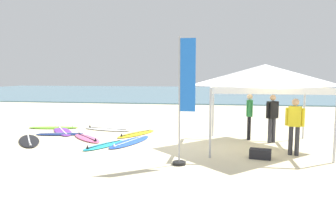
# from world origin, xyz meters

# --- Properties ---
(ground_plane) EXTENTS (80.00, 80.00, 0.00)m
(ground_plane) POSITION_xyz_m (0.00, 0.00, 0.00)
(ground_plane) COLOR beige
(sea) EXTENTS (80.00, 36.00, 0.10)m
(sea) POSITION_xyz_m (0.00, 32.76, 0.05)
(sea) COLOR #568499
(sea) RESTS_ON ground
(canopy_tent) EXTENTS (3.51, 3.51, 2.75)m
(canopy_tent) POSITION_xyz_m (2.80, 0.11, 2.39)
(canopy_tent) COLOR #B7B7BC
(canopy_tent) RESTS_ON ground
(surfboard_pink) EXTENTS (1.83, 1.84, 0.19)m
(surfboard_pink) POSITION_xyz_m (-3.55, 0.42, 0.04)
(surfboard_pink) COLOR pink
(surfboard_pink) RESTS_ON ground
(surfboard_navy) EXTENTS (1.96, 0.89, 0.19)m
(surfboard_navy) POSITION_xyz_m (-4.96, 1.04, 0.04)
(surfboard_navy) COLOR navy
(surfboard_navy) RESTS_ON ground
(surfboard_yellow) EXTENTS (1.45, 2.12, 0.19)m
(surfboard_yellow) POSITION_xyz_m (-1.94, 1.58, 0.04)
(surfboard_yellow) COLOR yellow
(surfboard_yellow) RESTS_ON ground
(surfboard_white) EXTENTS (2.29, 1.04, 0.19)m
(surfboard_white) POSITION_xyz_m (-3.48, 2.43, 0.04)
(surfboard_white) COLOR white
(surfboard_white) RESTS_ON ground
(surfboard_black) EXTENTS (1.97, 2.43, 0.19)m
(surfboard_black) POSITION_xyz_m (-5.43, -0.36, 0.04)
(surfboard_black) COLOR black
(surfboard_black) RESTS_ON ground
(surfboard_blue) EXTENTS (1.30, 2.50, 0.19)m
(surfboard_blue) POSITION_xyz_m (-1.76, 0.04, 0.04)
(surfboard_blue) COLOR blue
(surfboard_blue) RESTS_ON ground
(surfboard_lime) EXTENTS (2.26, 0.91, 0.19)m
(surfboard_lime) POSITION_xyz_m (-6.03, 2.47, 0.04)
(surfboard_lime) COLOR #7AD12D
(surfboard_lime) RESTS_ON ground
(surfboard_purple) EXTENTS (1.91, 2.30, 0.19)m
(surfboard_purple) POSITION_xyz_m (-5.17, 1.66, 0.04)
(surfboard_purple) COLOR purple
(surfboard_purple) RESTS_ON ground
(surfboard_cyan) EXTENTS (1.22, 1.91, 0.19)m
(surfboard_cyan) POSITION_xyz_m (-2.47, -0.64, 0.04)
(surfboard_cyan) COLOR #23B2CC
(surfboard_cyan) RESTS_ON ground
(person_yellow) EXTENTS (0.52, 0.33, 1.71)m
(person_yellow) POSITION_xyz_m (3.58, -0.88, 0.99)
(person_yellow) COLOR #2D2D33
(person_yellow) RESTS_ON ground
(person_black) EXTENTS (0.47, 0.39, 1.71)m
(person_black) POSITION_xyz_m (3.21, 0.86, 0.99)
(person_black) COLOR #383842
(person_black) RESTS_ON ground
(person_green) EXTENTS (0.24, 0.55, 1.71)m
(person_green) POSITION_xyz_m (2.46, 1.31, 0.99)
(person_green) COLOR black
(person_green) RESTS_ON ground
(banner_flag) EXTENTS (0.60, 0.36, 3.40)m
(banner_flag) POSITION_xyz_m (0.43, -2.45, 1.57)
(banner_flag) COLOR #99999E
(banner_flag) RESTS_ON ground
(gear_bag_near_tent) EXTENTS (0.65, 0.43, 0.28)m
(gear_bag_near_tent) POSITION_xyz_m (2.55, -1.45, 0.14)
(gear_bag_near_tent) COLOR #232328
(gear_bag_near_tent) RESTS_ON ground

